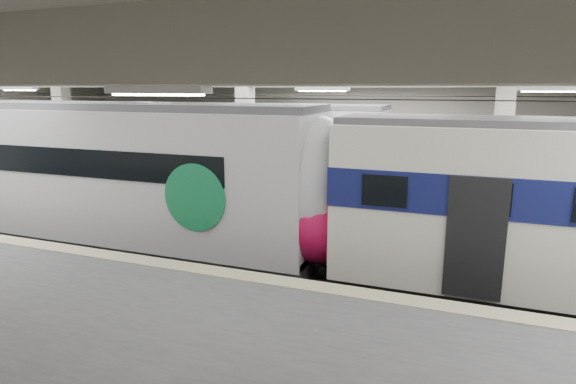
% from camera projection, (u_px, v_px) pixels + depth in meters
% --- Properties ---
extents(station_hall, '(36.00, 24.00, 5.75)m').
position_uv_depth(station_hall, '(274.00, 165.00, 11.03)').
color(station_hall, black).
rests_on(station_hall, ground).
extents(modern_emu, '(14.13, 2.92, 4.54)m').
position_uv_depth(modern_emu, '(153.00, 181.00, 14.45)').
color(modern_emu, silver).
rests_on(modern_emu, ground).
extents(far_train, '(13.68, 2.92, 4.37)m').
position_uv_depth(far_train, '(218.00, 155.00, 19.76)').
color(far_train, silver).
rests_on(far_train, ground).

